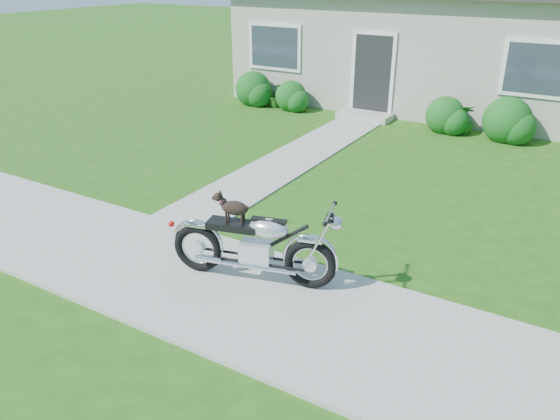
% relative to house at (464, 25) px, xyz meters
% --- Properties ---
extents(ground, '(80.00, 80.00, 0.00)m').
position_rel_house_xyz_m(ground, '(0.00, -11.99, -2.16)').
color(ground, '#235114').
rests_on(ground, ground).
extents(sidewalk, '(24.00, 2.20, 0.04)m').
position_rel_house_xyz_m(sidewalk, '(0.00, -11.99, -2.14)').
color(sidewalk, '#9E9B93').
rests_on(sidewalk, ground).
extents(walkway, '(1.20, 8.00, 0.03)m').
position_rel_house_xyz_m(walkway, '(-1.50, -6.99, -2.14)').
color(walkway, '#9E9B93').
rests_on(walkway, ground).
extents(house, '(12.60, 7.03, 4.50)m').
position_rel_house_xyz_m(house, '(0.00, 0.00, 0.00)').
color(house, beige).
rests_on(house, ground).
extents(shrub_row, '(10.95, 1.18, 1.18)m').
position_rel_house_xyz_m(shrub_row, '(0.64, -3.49, -1.71)').
color(shrub_row, '#155219').
rests_on(shrub_row, ground).
extents(potted_plant_left, '(0.67, 0.59, 0.70)m').
position_rel_house_xyz_m(potted_plant_left, '(-4.18, -3.44, -1.81)').
color(potted_plant_left, '#235015').
rests_on(potted_plant_left, ground).
extents(potted_plant_right, '(0.52, 0.52, 0.69)m').
position_rel_house_xyz_m(potted_plant_right, '(1.11, -3.44, -1.81)').
color(potted_plant_right, '#22621B').
rests_on(potted_plant_right, ground).
extents(motorcycle_with_dog, '(2.18, 0.87, 1.15)m').
position_rel_house_xyz_m(motorcycle_with_dog, '(0.47, -11.66, -1.61)').
color(motorcycle_with_dog, black).
rests_on(motorcycle_with_dog, sidewalk).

